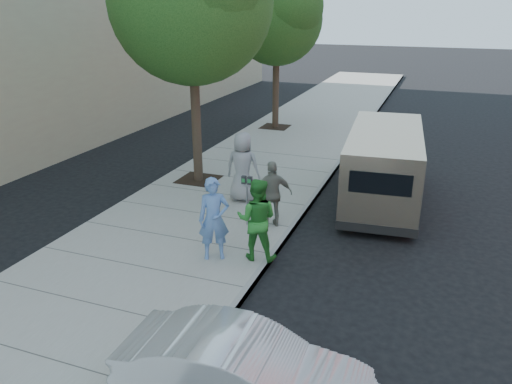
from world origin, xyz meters
TOP-DOWN VIEW (x-y plane):
  - ground at (0.00, 0.00)m, footprint 120.00×120.00m
  - sidewalk at (-1.00, 0.00)m, footprint 5.00×60.00m
  - curb_face at (1.44, 0.00)m, footprint 0.12×60.00m
  - tree_far at (-2.25, 10.00)m, footprint 3.92×3.80m
  - parking_meter at (0.37, -0.23)m, footprint 0.26×0.09m
  - van at (3.25, 2.88)m, footprint 2.32×5.75m
  - sedan at (2.48, -5.73)m, footprint 3.61×1.33m
  - person_officer at (0.35, -2.08)m, footprint 0.79×0.69m
  - person_green_shirt at (1.20, -1.77)m, footprint 0.97×0.81m
  - person_gray_shirt at (-0.35, 1.28)m, footprint 0.99×0.68m
  - person_striped_polo at (0.98, -0.07)m, footprint 1.04×0.85m

SIDE VIEW (x-z plane):
  - ground at x=0.00m, z-range 0.00..0.00m
  - sidewalk at x=-1.00m, z-range 0.00..0.15m
  - curb_face at x=1.44m, z-range -0.01..0.15m
  - sedan at x=2.48m, z-range 0.00..1.18m
  - person_striped_polo at x=0.98m, z-range 0.15..1.81m
  - person_green_shirt at x=1.20m, z-range 0.15..1.95m
  - person_officer at x=0.35m, z-range 0.15..1.96m
  - parking_meter at x=0.37m, z-range 0.43..1.71m
  - van at x=3.25m, z-range 0.06..2.15m
  - person_gray_shirt at x=-0.35m, z-range 0.15..2.10m
  - tree_far at x=-2.25m, z-range 1.64..8.13m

